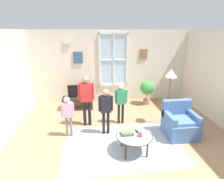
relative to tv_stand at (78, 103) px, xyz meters
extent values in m
cube|color=#9E7A56|center=(1.23, -2.53, -0.21)|extent=(6.22, 6.76, 0.02)
cube|color=beige|center=(1.23, 0.61, 1.10)|extent=(5.62, 0.12, 2.61)
cube|color=silver|center=(1.31, 0.54, 1.37)|extent=(0.99, 0.02, 1.84)
cube|color=white|center=(1.31, 0.52, 2.29)|extent=(1.05, 0.04, 0.06)
cube|color=white|center=(1.31, 0.52, 0.45)|extent=(1.05, 0.04, 0.06)
cube|color=white|center=(0.81, 0.52, 1.37)|extent=(0.06, 0.04, 1.84)
cube|color=white|center=(1.80, 0.52, 1.37)|extent=(0.06, 0.04, 1.84)
cube|color=white|center=(1.31, 0.52, 1.37)|extent=(0.03, 0.04, 1.84)
cube|color=white|center=(1.31, 0.52, 1.37)|extent=(0.99, 0.04, 0.03)
cube|color=#38567A|center=(0.06, 0.53, 1.48)|extent=(0.32, 0.03, 0.40)
cube|color=olive|center=(2.40, 0.53, 1.56)|extent=(0.28, 0.03, 0.34)
cylinder|color=silver|center=(-0.26, 0.52, 2.03)|extent=(0.24, 0.04, 0.24)
cube|color=#999EAD|center=(1.16, -2.26, -0.20)|extent=(2.75, 1.85, 0.01)
cube|color=#2D2319|center=(0.00, 0.00, 0.00)|extent=(1.01, 0.42, 0.41)
cube|color=black|center=(0.00, -0.22, -0.06)|extent=(0.91, 0.02, 0.02)
cylinder|color=#4C4C4C|center=(0.00, 0.00, 0.23)|extent=(0.08, 0.08, 0.05)
cube|color=black|center=(0.00, 0.00, 0.44)|extent=(0.62, 0.05, 0.41)
cube|color=black|center=(0.00, -0.03, 0.44)|extent=(0.58, 0.01, 0.37)
cube|color=#476B9E|center=(2.69, -2.04, 0.01)|extent=(0.76, 0.72, 0.42)
cube|color=#476B9E|center=(2.69, -1.74, 0.44)|extent=(0.76, 0.16, 0.45)
cube|color=#476B9E|center=(2.37, -2.04, 0.32)|extent=(0.12, 0.65, 0.20)
cube|color=#476B9E|center=(3.01, -2.04, 0.32)|extent=(0.12, 0.65, 0.20)
cube|color=#4D73AA|center=(2.69, -2.09, 0.26)|extent=(0.61, 0.50, 0.08)
cylinder|color=#99B2B7|center=(1.37, -2.51, 0.20)|extent=(0.78, 0.78, 0.02)
torus|color=#3F3328|center=(1.37, -2.51, 0.20)|extent=(0.80, 0.80, 0.02)
cylinder|color=#33281E|center=(1.13, -2.28, -0.01)|extent=(0.04, 0.04, 0.39)
cylinder|color=#33281E|center=(1.60, -2.28, -0.01)|extent=(0.04, 0.04, 0.39)
cylinder|color=#33281E|center=(1.13, -2.75, -0.01)|extent=(0.04, 0.04, 0.39)
cylinder|color=#33281E|center=(1.60, -2.75, -0.01)|extent=(0.04, 0.04, 0.39)
cube|color=#44BA60|center=(1.23, -2.46, 0.21)|extent=(0.21, 0.16, 0.02)
cube|color=slate|center=(1.23, -2.46, 0.24)|extent=(0.27, 0.18, 0.02)
cube|color=#A657B0|center=(1.23, -2.46, 0.26)|extent=(0.22, 0.19, 0.03)
cube|color=#66AE44|center=(1.23, -2.46, 0.29)|extent=(0.28, 0.19, 0.02)
cylinder|color=#BF3F3F|center=(1.48, -2.57, 0.25)|extent=(0.09, 0.09, 0.10)
cube|color=black|center=(1.46, -2.39, 0.21)|extent=(0.07, 0.15, 0.02)
cube|color=black|center=(1.33, -2.38, 0.21)|extent=(0.07, 0.15, 0.02)
cylinder|color=black|center=(1.23, -1.20, 0.10)|extent=(0.07, 0.07, 0.60)
cylinder|color=black|center=(1.35, -1.20, 0.10)|extent=(0.07, 0.07, 0.60)
cube|color=#338C59|center=(1.29, -1.20, 0.61)|extent=(0.26, 0.14, 0.43)
sphere|color=beige|center=(1.29, -1.20, 0.91)|extent=(0.16, 0.16, 0.16)
cylinder|color=#338C59|center=(1.14, -1.22, 0.64)|extent=(0.05, 0.05, 0.39)
cylinder|color=#338C59|center=(1.44, -1.22, 0.64)|extent=(0.05, 0.05, 0.39)
cylinder|color=black|center=(0.26, -1.20, 0.16)|extent=(0.09, 0.09, 0.73)
cylinder|color=black|center=(0.40, -1.20, 0.16)|extent=(0.09, 0.09, 0.73)
cube|color=red|center=(0.33, -1.20, 0.79)|extent=(0.32, 0.16, 0.52)
sphere|color=#A87A5B|center=(0.33, -1.20, 1.14)|extent=(0.20, 0.20, 0.20)
cylinder|color=red|center=(0.15, -1.22, 0.81)|extent=(0.07, 0.07, 0.47)
cylinder|color=red|center=(0.52, -1.22, 0.81)|extent=(0.07, 0.07, 0.47)
cylinder|color=#726656|center=(-0.17, -1.72, 0.07)|extent=(0.06, 0.06, 0.54)
cylinder|color=#726656|center=(-0.07, -1.72, 0.07)|extent=(0.06, 0.06, 0.54)
cube|color=#DB9EBC|center=(-0.12, -1.72, 0.53)|extent=(0.23, 0.12, 0.38)
sphere|color=beige|center=(-0.12, -1.72, 0.79)|extent=(0.15, 0.15, 0.15)
cylinder|color=#DB9EBC|center=(-0.26, -1.74, 0.55)|extent=(0.05, 0.05, 0.34)
cylinder|color=#DB9EBC|center=(0.02, -1.74, 0.55)|extent=(0.05, 0.05, 0.34)
cylinder|color=black|center=(0.76, -1.71, 0.10)|extent=(0.07, 0.07, 0.62)
cylinder|color=black|center=(0.87, -1.71, 0.10)|extent=(0.07, 0.07, 0.62)
cube|color=black|center=(0.82, -1.71, 0.63)|extent=(0.27, 0.14, 0.44)
sphere|color=#A87A5B|center=(0.82, -1.71, 0.93)|extent=(0.17, 0.17, 0.17)
cylinder|color=black|center=(0.66, -1.73, 0.65)|extent=(0.06, 0.06, 0.39)
cylinder|color=black|center=(0.97, -1.73, 0.65)|extent=(0.06, 0.06, 0.39)
cylinder|color=#9E6B4C|center=(2.47, 0.08, -0.11)|extent=(0.24, 0.24, 0.18)
cylinder|color=#4C7238|center=(2.47, 0.08, 0.08)|extent=(0.02, 0.02, 0.20)
sphere|color=green|center=(2.47, 0.08, 0.43)|extent=(0.50, 0.50, 0.50)
cylinder|color=black|center=(2.60, -1.39, -0.19)|extent=(0.26, 0.26, 0.03)
cylinder|color=brown|center=(2.60, -1.39, 0.50)|extent=(0.03, 0.03, 1.40)
cone|color=beige|center=(2.60, -1.39, 1.30)|extent=(0.32, 0.32, 0.22)
camera|label=1|loc=(0.47, -5.81, 2.38)|focal=28.69mm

